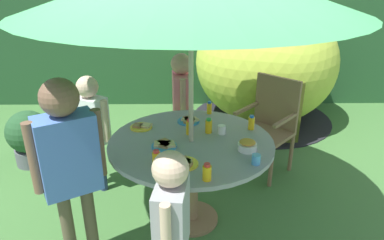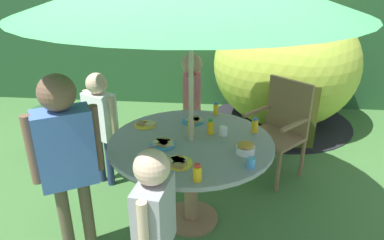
{
  "view_description": "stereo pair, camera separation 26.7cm",
  "coord_description": "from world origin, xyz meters",
  "px_view_note": "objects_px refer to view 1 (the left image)",
  "views": [
    {
      "loc": [
        -0.02,
        -2.45,
        1.99
      ],
      "look_at": [
        0.01,
        0.0,
        0.93
      ],
      "focal_mm": 33.14,
      "sensor_mm": 36.0,
      "label": 1
    },
    {
      "loc": [
        0.24,
        -2.43,
        1.99
      ],
      "look_at": [
        0.01,
        0.0,
        0.93
      ],
      "focal_mm": 33.14,
      "sensor_mm": 36.0,
      "label": 2
    }
  ],
  "objects_px": {
    "snack_bowl": "(247,145)",
    "plate_near_left": "(142,127)",
    "child_in_grey_shirt": "(172,219)",
    "plate_front_edge": "(189,120)",
    "wooden_chair": "(270,121)",
    "juice_bottle_center_front": "(189,127)",
    "potted_plant": "(29,136)",
    "child_in_blue_shirt": "(68,155)",
    "child_in_pink_shirt": "(182,96)",
    "child_in_white_shirt": "(91,120)",
    "plate_far_right": "(184,163)",
    "plate_mid_left": "(164,145)",
    "dome_tent": "(265,63)",
    "juice_bottle_mid_right": "(209,126)",
    "garden_table": "(191,156)",
    "juice_bottle_back_edge": "(209,108)",
    "cup_near": "(256,159)",
    "juice_bottle_center_back": "(251,123)",
    "juice_bottle_far_left": "(156,158)",
    "cup_far": "(222,130)",
    "juice_bottle_near_right": "(207,172)"
  },
  "relations": [
    {
      "from": "snack_bowl",
      "to": "plate_near_left",
      "type": "relative_size",
      "value": 0.74
    },
    {
      "from": "child_in_grey_shirt",
      "to": "plate_front_edge",
      "type": "distance_m",
      "value": 1.26
    },
    {
      "from": "wooden_chair",
      "to": "juice_bottle_center_front",
      "type": "xyz_separation_m",
      "value": [
        -0.83,
        -0.74,
        0.27
      ]
    },
    {
      "from": "potted_plant",
      "to": "juice_bottle_center_front",
      "type": "bearing_deg",
      "value": -26.69
    },
    {
      "from": "child_in_blue_shirt",
      "to": "plate_near_left",
      "type": "xyz_separation_m",
      "value": [
        0.38,
        0.7,
        -0.13
      ]
    },
    {
      "from": "child_in_pink_shirt",
      "to": "child_in_white_shirt",
      "type": "height_order",
      "value": "child_in_pink_shirt"
    },
    {
      "from": "child_in_blue_shirt",
      "to": "plate_far_right",
      "type": "relative_size",
      "value": 7.14
    },
    {
      "from": "plate_mid_left",
      "to": "juice_bottle_center_front",
      "type": "relative_size",
      "value": 1.48
    },
    {
      "from": "dome_tent",
      "to": "plate_far_right",
      "type": "relative_size",
      "value": 9.95
    },
    {
      "from": "wooden_chair",
      "to": "juice_bottle_mid_right",
      "type": "xyz_separation_m",
      "value": [
        -0.67,
        -0.72,
        0.27
      ]
    },
    {
      "from": "garden_table",
      "to": "juice_bottle_back_edge",
      "type": "relative_size",
      "value": 10.91
    },
    {
      "from": "garden_table",
      "to": "plate_far_right",
      "type": "height_order",
      "value": "plate_far_right"
    },
    {
      "from": "cup_near",
      "to": "juice_bottle_mid_right",
      "type": "bearing_deg",
      "value": 120.48
    },
    {
      "from": "wooden_chair",
      "to": "juice_bottle_back_edge",
      "type": "xyz_separation_m",
      "value": [
        -0.64,
        -0.31,
        0.27
      ]
    },
    {
      "from": "child_in_blue_shirt",
      "to": "child_in_white_shirt",
      "type": "bearing_deg",
      "value": 66.35
    },
    {
      "from": "child_in_white_shirt",
      "to": "juice_bottle_center_front",
      "type": "bearing_deg",
      "value": 6.04
    },
    {
      "from": "juice_bottle_center_back",
      "to": "juice_bottle_far_left",
      "type": "bearing_deg",
      "value": -142.66
    },
    {
      "from": "child_in_grey_shirt",
      "to": "cup_far",
      "type": "distance_m",
      "value": 1.08
    },
    {
      "from": "plate_mid_left",
      "to": "cup_far",
      "type": "distance_m",
      "value": 0.5
    },
    {
      "from": "child_in_grey_shirt",
      "to": "juice_bottle_far_left",
      "type": "height_order",
      "value": "child_in_grey_shirt"
    },
    {
      "from": "plate_mid_left",
      "to": "juice_bottle_back_edge",
      "type": "distance_m",
      "value": 0.75
    },
    {
      "from": "potted_plant",
      "to": "juice_bottle_center_front",
      "type": "xyz_separation_m",
      "value": [
        1.72,
        -0.86,
        0.49
      ]
    },
    {
      "from": "child_in_white_shirt",
      "to": "snack_bowl",
      "type": "distance_m",
      "value": 1.46
    },
    {
      "from": "wooden_chair",
      "to": "cup_far",
      "type": "xyz_separation_m",
      "value": [
        -0.57,
        -0.74,
        0.25
      ]
    },
    {
      "from": "juice_bottle_center_front",
      "to": "juice_bottle_mid_right",
      "type": "distance_m",
      "value": 0.16
    },
    {
      "from": "plate_far_right",
      "to": "juice_bottle_far_left",
      "type": "xyz_separation_m",
      "value": [
        -0.18,
        0.0,
        0.04
      ]
    },
    {
      "from": "garden_table",
      "to": "child_in_pink_shirt",
      "type": "bearing_deg",
      "value": 95.13
    },
    {
      "from": "snack_bowl",
      "to": "juice_bottle_mid_right",
      "type": "height_order",
      "value": "juice_bottle_mid_right"
    },
    {
      "from": "garden_table",
      "to": "child_in_blue_shirt",
      "type": "xyz_separation_m",
      "value": [
        -0.79,
        -0.46,
        0.27
      ]
    },
    {
      "from": "child_in_grey_shirt",
      "to": "juice_bottle_mid_right",
      "type": "distance_m",
      "value": 1.07
    },
    {
      "from": "child_in_grey_shirt",
      "to": "juice_bottle_far_left",
      "type": "bearing_deg",
      "value": 20.34
    },
    {
      "from": "potted_plant",
      "to": "plate_front_edge",
      "type": "bearing_deg",
      "value": -19.98
    },
    {
      "from": "juice_bottle_center_front",
      "to": "garden_table",
      "type": "bearing_deg",
      "value": -84.12
    },
    {
      "from": "juice_bottle_center_back",
      "to": "child_in_grey_shirt",
      "type": "bearing_deg",
      "value": -119.2
    },
    {
      "from": "cup_near",
      "to": "plate_far_right",
      "type": "bearing_deg",
      "value": -179.51
    },
    {
      "from": "child_in_white_shirt",
      "to": "juice_bottle_near_right",
      "type": "bearing_deg",
      "value": -17.74
    },
    {
      "from": "child_in_blue_shirt",
      "to": "snack_bowl",
      "type": "height_order",
      "value": "child_in_blue_shirt"
    },
    {
      "from": "potted_plant",
      "to": "child_in_grey_shirt",
      "type": "bearing_deg",
      "value": -49.29
    },
    {
      "from": "plate_mid_left",
      "to": "juice_bottle_near_right",
      "type": "distance_m",
      "value": 0.54
    },
    {
      "from": "snack_bowl",
      "to": "juice_bottle_mid_right",
      "type": "distance_m",
      "value": 0.4
    },
    {
      "from": "cup_far",
      "to": "plate_mid_left",
      "type": "bearing_deg",
      "value": -153.99
    },
    {
      "from": "child_in_blue_shirt",
      "to": "juice_bottle_far_left",
      "type": "height_order",
      "value": "child_in_blue_shirt"
    },
    {
      "from": "child_in_blue_shirt",
      "to": "child_in_pink_shirt",
      "type": "bearing_deg",
      "value": 33.58
    },
    {
      "from": "child_in_blue_shirt",
      "to": "plate_front_edge",
      "type": "bearing_deg",
      "value": 16.46
    },
    {
      "from": "juice_bottle_back_edge",
      "to": "child_in_grey_shirt",
      "type": "bearing_deg",
      "value": -101.25
    },
    {
      "from": "plate_far_right",
      "to": "juice_bottle_back_edge",
      "type": "relative_size",
      "value": 1.67
    },
    {
      "from": "potted_plant",
      "to": "child_in_blue_shirt",
      "type": "distance_m",
      "value": 1.81
    },
    {
      "from": "potted_plant",
      "to": "child_in_blue_shirt",
      "type": "relative_size",
      "value": 0.43
    },
    {
      "from": "child_in_pink_shirt",
      "to": "juice_bottle_far_left",
      "type": "bearing_deg",
      "value": -11.71
    },
    {
      "from": "snack_bowl",
      "to": "juice_bottle_far_left",
      "type": "xyz_separation_m",
      "value": [
        -0.65,
        -0.2,
        0.01
      ]
    }
  ]
}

